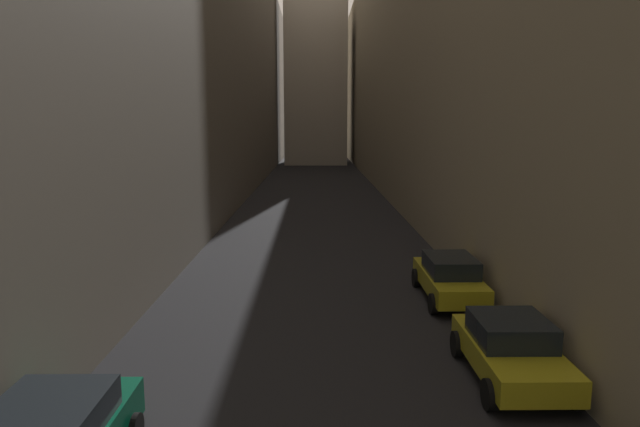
% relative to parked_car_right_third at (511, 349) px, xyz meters
% --- Properties ---
extents(ground_plane, '(264.00, 264.00, 0.00)m').
position_rel_parked_car_right_third_xyz_m(ground_plane, '(-4.40, 31.53, -0.76)').
color(ground_plane, black).
extents(building_block_left, '(14.81, 108.00, 23.63)m').
position_rel_parked_car_right_third_xyz_m(building_block_left, '(-17.31, 33.53, 11.06)').
color(building_block_left, '#60594F').
rests_on(building_block_left, ground).
extents(building_block_right, '(13.95, 108.00, 23.34)m').
position_rel_parked_car_right_third_xyz_m(building_block_right, '(8.07, 33.53, 10.92)').
color(building_block_right, gray).
rests_on(building_block_right, ground).
extents(parked_car_right_third, '(2.01, 3.92, 1.47)m').
position_rel_parked_car_right_third_xyz_m(parked_car_right_third, '(0.00, 0.00, 0.00)').
color(parked_car_right_third, '#A59919').
rests_on(parked_car_right_third, ground).
extents(parked_car_right_far, '(1.89, 4.35, 1.52)m').
position_rel_parked_car_right_third_xyz_m(parked_car_right_far, '(0.00, 5.91, 0.03)').
color(parked_car_right_far, '#A59919').
rests_on(parked_car_right_far, ground).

